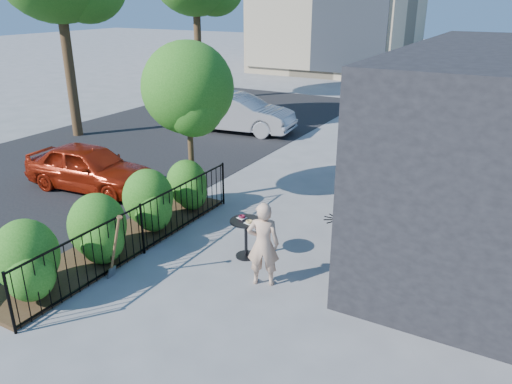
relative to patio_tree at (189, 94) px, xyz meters
The scene contains 11 objects.
ground 4.50m from the patio_tree, 50.96° to the right, with size 120.00×120.00×0.00m, color gray.
fence 3.61m from the patio_tree, 75.06° to the right, with size 0.05×6.05×1.10m.
planting_bed 3.88m from the patio_tree, 89.26° to the right, with size 1.30×6.00×0.08m, color #382616.
shrubs 3.37m from the patio_tree, 87.08° to the right, with size 1.10×5.60×1.24m.
patio_tree is the anchor object (origin of this frame).
street 5.51m from the patio_tree, behind, with size 9.00×30.00×0.01m, color black.
cafe_table 3.90m from the patio_tree, 35.20° to the right, with size 0.64×0.64×0.86m.
woman 4.70m from the patio_tree, 37.08° to the right, with size 0.58×0.38×1.60m, color #D1A687.
shovel 4.47m from the patio_tree, 75.47° to the right, with size 0.47×0.18×1.37m.
car_red 3.73m from the patio_tree, 168.44° to the right, with size 1.47×3.67×1.25m, color #99210C.
car_silver 7.54m from the patio_tree, 112.22° to the left, with size 1.53×4.38×1.44m, color #B4B3B9.
Camera 1 is at (4.93, -6.79, 4.90)m, focal length 35.00 mm.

